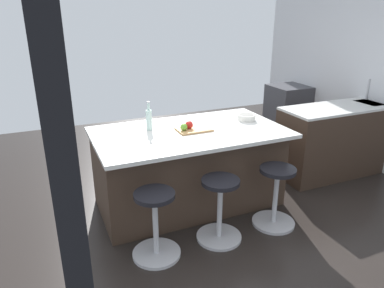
{
  "coord_description": "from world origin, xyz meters",
  "views": [
    {
      "loc": [
        1.35,
        3.21,
        2.1
      ],
      "look_at": [
        -0.08,
        -0.08,
        0.76
      ],
      "focal_mm": 33.73,
      "sensor_mm": 36.0,
      "label": 1
    }
  ],
  "objects_px": {
    "oven_range": "(287,112)",
    "stool_near_camera": "(156,227)",
    "cutting_board": "(194,130)",
    "stool_middle": "(220,211)",
    "fruit_bowl": "(247,117)",
    "water_bottle": "(149,119)",
    "stool_by_window": "(275,198)",
    "apple_green": "(184,127)",
    "kitchen_island": "(189,167)",
    "apple_red": "(189,125)"
  },
  "relations": [
    {
      "from": "kitchen_island",
      "to": "stool_middle",
      "type": "bearing_deg",
      "value": 90.0
    },
    {
      "from": "stool_middle",
      "to": "stool_near_camera",
      "type": "xyz_separation_m",
      "value": [
        0.64,
        0.0,
        0.0
      ]
    },
    {
      "from": "kitchen_island",
      "to": "stool_middle",
      "type": "height_order",
      "value": "kitchen_island"
    },
    {
      "from": "water_bottle",
      "to": "fruit_bowl",
      "type": "relative_size",
      "value": 1.51
    },
    {
      "from": "fruit_bowl",
      "to": "apple_red",
      "type": "bearing_deg",
      "value": 5.61
    },
    {
      "from": "stool_by_window",
      "to": "apple_red",
      "type": "bearing_deg",
      "value": -48.6
    },
    {
      "from": "stool_middle",
      "to": "stool_by_window",
      "type": "bearing_deg",
      "value": 180.0
    },
    {
      "from": "kitchen_island",
      "to": "stool_near_camera",
      "type": "distance_m",
      "value": 1.0
    },
    {
      "from": "stool_near_camera",
      "to": "water_bottle",
      "type": "distance_m",
      "value": 1.18
    },
    {
      "from": "apple_green",
      "to": "cutting_board",
      "type": "bearing_deg",
      "value": -174.2
    },
    {
      "from": "cutting_board",
      "to": "stool_middle",
      "type": "bearing_deg",
      "value": 86.69
    },
    {
      "from": "kitchen_island",
      "to": "stool_middle",
      "type": "xyz_separation_m",
      "value": [
        0.0,
        0.76,
        -0.15
      ]
    },
    {
      "from": "stool_middle",
      "to": "water_bottle",
      "type": "xyz_separation_m",
      "value": [
        0.39,
        -0.91,
        0.72
      ]
    },
    {
      "from": "stool_middle",
      "to": "fruit_bowl",
      "type": "height_order",
      "value": "fruit_bowl"
    },
    {
      "from": "oven_range",
      "to": "fruit_bowl",
      "type": "xyz_separation_m",
      "value": [
        1.71,
        1.4,
        0.48
      ]
    },
    {
      "from": "oven_range",
      "to": "water_bottle",
      "type": "bearing_deg",
      "value": 24.44
    },
    {
      "from": "kitchen_island",
      "to": "apple_red",
      "type": "distance_m",
      "value": 0.5
    },
    {
      "from": "stool_middle",
      "to": "cutting_board",
      "type": "relative_size",
      "value": 1.76
    },
    {
      "from": "cutting_board",
      "to": "apple_green",
      "type": "relative_size",
      "value": 4.75
    },
    {
      "from": "stool_by_window",
      "to": "water_bottle",
      "type": "height_order",
      "value": "water_bottle"
    },
    {
      "from": "stool_middle",
      "to": "apple_red",
      "type": "relative_size",
      "value": 7.65
    },
    {
      "from": "cutting_board",
      "to": "fruit_bowl",
      "type": "relative_size",
      "value": 1.74
    },
    {
      "from": "kitchen_island",
      "to": "apple_red",
      "type": "relative_size",
      "value": 24.41
    },
    {
      "from": "kitchen_island",
      "to": "apple_green",
      "type": "relative_size",
      "value": 26.75
    },
    {
      "from": "oven_range",
      "to": "water_bottle",
      "type": "xyz_separation_m",
      "value": [
        2.85,
        1.29,
        0.56
      ]
    },
    {
      "from": "stool_near_camera",
      "to": "water_bottle",
      "type": "xyz_separation_m",
      "value": [
        -0.25,
        -0.91,
        0.72
      ]
    },
    {
      "from": "oven_range",
      "to": "stool_near_camera",
      "type": "xyz_separation_m",
      "value": [
        3.1,
        2.2,
        -0.15
      ]
    },
    {
      "from": "oven_range",
      "to": "apple_green",
      "type": "relative_size",
      "value": 11.87
    },
    {
      "from": "apple_red",
      "to": "apple_green",
      "type": "relative_size",
      "value": 1.1
    },
    {
      "from": "stool_by_window",
      "to": "apple_red",
      "type": "distance_m",
      "value": 1.17
    },
    {
      "from": "stool_middle",
      "to": "cutting_board",
      "type": "height_order",
      "value": "cutting_board"
    },
    {
      "from": "water_bottle",
      "to": "cutting_board",
      "type": "bearing_deg",
      "value": 154.53
    },
    {
      "from": "stool_by_window",
      "to": "stool_near_camera",
      "type": "bearing_deg",
      "value": 0.0
    },
    {
      "from": "stool_by_window",
      "to": "apple_red",
      "type": "height_order",
      "value": "apple_red"
    },
    {
      "from": "kitchen_island",
      "to": "water_bottle",
      "type": "distance_m",
      "value": 0.7
    },
    {
      "from": "oven_range",
      "to": "stool_by_window",
      "type": "bearing_deg",
      "value": 50.4
    },
    {
      "from": "oven_range",
      "to": "fruit_bowl",
      "type": "height_order",
      "value": "fruit_bowl"
    },
    {
      "from": "kitchen_island",
      "to": "apple_red",
      "type": "bearing_deg",
      "value": 82.62
    },
    {
      "from": "stool_middle",
      "to": "cutting_board",
      "type": "distance_m",
      "value": 0.93
    },
    {
      "from": "apple_green",
      "to": "fruit_bowl",
      "type": "distance_m",
      "value": 0.84
    },
    {
      "from": "oven_range",
      "to": "cutting_board",
      "type": "relative_size",
      "value": 2.5
    },
    {
      "from": "apple_green",
      "to": "stool_middle",
      "type": "bearing_deg",
      "value": 96.92
    },
    {
      "from": "stool_by_window",
      "to": "fruit_bowl",
      "type": "relative_size",
      "value": 3.07
    },
    {
      "from": "apple_green",
      "to": "water_bottle",
      "type": "xyz_separation_m",
      "value": [
        0.31,
        -0.22,
        0.06
      ]
    },
    {
      "from": "cutting_board",
      "to": "fruit_bowl",
      "type": "bearing_deg",
      "value": -171.86
    },
    {
      "from": "kitchen_island",
      "to": "oven_range",
      "type": "bearing_deg",
      "value": -149.58
    },
    {
      "from": "stool_middle",
      "to": "stool_near_camera",
      "type": "height_order",
      "value": "same"
    },
    {
      "from": "apple_red",
      "to": "fruit_bowl",
      "type": "height_order",
      "value": "apple_red"
    },
    {
      "from": "water_bottle",
      "to": "apple_red",
      "type": "bearing_deg",
      "value": 155.32
    },
    {
      "from": "kitchen_island",
      "to": "stool_middle",
      "type": "relative_size",
      "value": 3.19
    }
  ]
}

